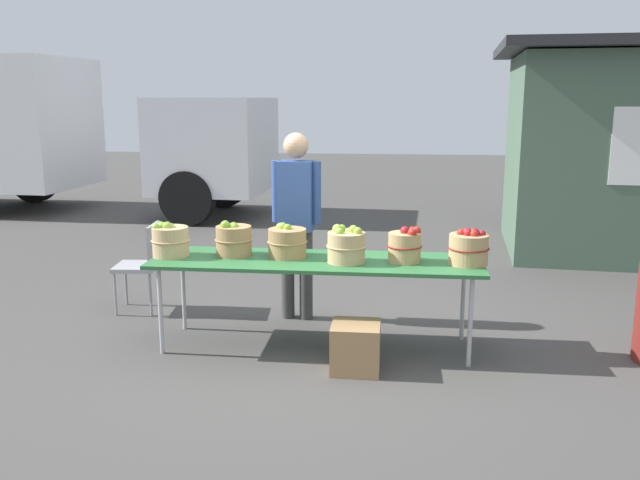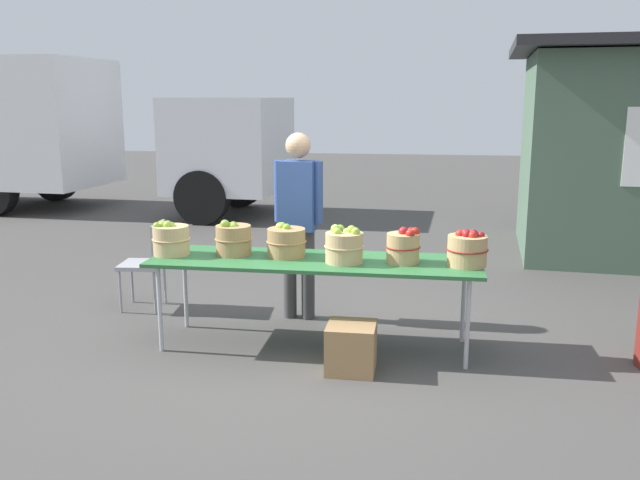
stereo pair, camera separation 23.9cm
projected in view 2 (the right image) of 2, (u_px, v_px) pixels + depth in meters
ground_plane at (315, 346)px, 5.66m from camera, size 40.00×40.00×0.00m
market_table at (314, 264)px, 5.51m from camera, size 2.70×0.76×0.75m
apple_basket_green_0 at (170, 239)px, 5.65m from camera, size 0.32×0.32×0.30m
apple_basket_green_1 at (233, 239)px, 5.65m from camera, size 0.32×0.32×0.31m
apple_basket_green_2 at (286, 242)px, 5.59m from camera, size 0.33×0.33×0.28m
apple_basket_green_3 at (344, 246)px, 5.38m from camera, size 0.32×0.32×0.30m
apple_basket_red_0 at (403, 246)px, 5.37m from camera, size 0.28×0.28×0.29m
apple_basket_red_1 at (467, 249)px, 5.27m from camera, size 0.33×0.33×0.30m
vendor_adult at (299, 211)px, 6.19m from camera, size 0.46×0.26×1.74m
box_truck at (45, 129)px, 12.44m from camera, size 7.81×2.60×2.75m
folding_chair at (149, 258)px, 6.59m from camera, size 0.43×0.43×0.86m
produce_crate at (351, 348)px, 5.12m from camera, size 0.37×0.37×0.37m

